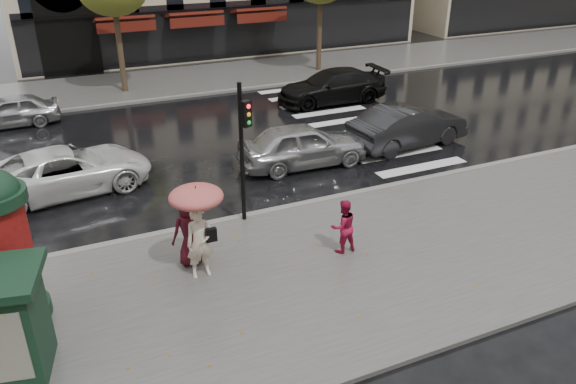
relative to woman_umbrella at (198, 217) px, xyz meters
name	(u,v)px	position (x,y,z in m)	size (l,w,h in m)	color
ground	(325,261)	(3.10, -0.55, -1.73)	(160.00, 160.00, 0.00)	black
near_sidewalk	(334,269)	(3.10, -1.05, -1.67)	(90.00, 7.00, 0.12)	#474744
far_sidewalk	(160,83)	(3.10, 18.45, -1.67)	(90.00, 6.00, 0.12)	#474744
near_kerb	(279,210)	(3.10, 2.45, -1.66)	(90.00, 0.25, 0.14)	slate
far_kerb	(174,97)	(3.10, 15.45, -1.66)	(90.00, 0.25, 0.14)	slate
zebra_crossing	(345,121)	(9.10, 9.05, -1.72)	(3.60, 11.75, 0.01)	silver
woman_umbrella	(198,217)	(0.00, 0.00, 0.00)	(1.27, 1.27, 2.44)	beige
woman_red	(343,226)	(3.66, -0.44, -0.87)	(0.71, 0.56, 1.47)	#A01337
man_burgundy	(190,230)	(-0.08, 0.65, -0.68)	(0.90, 0.59, 1.85)	#420D18
morris_column	(0,243)	(-4.14, 0.09, 0.26)	(1.45, 1.45, 3.91)	black
traffic_light	(243,140)	(1.96, 2.18, 0.84)	(0.31, 0.40, 4.04)	black
car_silver	(303,145)	(5.29, 5.37, -0.94)	(1.85, 4.60, 1.57)	#AAABAF
car_darkgrey	(408,126)	(9.84, 5.48, -0.92)	(1.70, 4.88, 1.61)	black
car_white	(67,171)	(-2.51, 6.54, -0.99)	(2.44, 5.29, 1.47)	white
car_black	(332,86)	(9.90, 11.79, -0.96)	(2.16, 5.32, 1.55)	black
car_far_silver	(10,111)	(-4.15, 14.27, -1.06)	(1.57, 3.91, 1.33)	#A5A6AA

